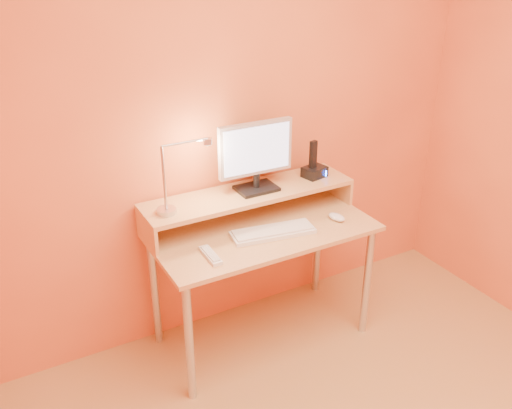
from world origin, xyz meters
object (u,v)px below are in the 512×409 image
remote_control (210,255)px  phone_dock (314,172)px  monitor_panel (256,148)px  lamp_base (167,211)px  keyboard (273,232)px  mouse (337,217)px

remote_control → phone_dock: bearing=20.7°
monitor_panel → phone_dock: monitor_panel is taller
monitor_panel → lamp_base: bearing=-174.3°
monitor_panel → phone_dock: 0.44m
keyboard → mouse: size_ratio=4.15×
phone_dock → remote_control: (-0.80, -0.28, -0.18)m
lamp_base → keyboard: 0.57m
monitor_panel → remote_control: 0.64m
phone_dock → keyboard: bearing=-162.9°
keyboard → remote_control: size_ratio=2.37×
phone_dock → lamp_base: bearing=169.7°
monitor_panel → keyboard: monitor_panel is taller
monitor_panel → lamp_base: size_ratio=4.24×
monitor_panel → keyboard: bearing=-95.2°
phone_dock → remote_control: 0.86m
remote_control → monitor_panel: bearing=36.4°
phone_dock → remote_control: bearing=-172.7°
lamp_base → phone_dock: 0.92m
lamp_base → phone_dock: bearing=1.9°
phone_dock → mouse: (-0.02, -0.26, -0.17)m
lamp_base → monitor_panel: bearing=4.3°
keyboard → lamp_base: bearing=167.3°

